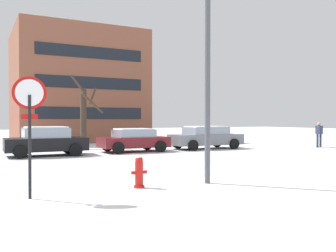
# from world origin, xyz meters

# --- Properties ---
(ground_plane) EXTENTS (120.00, 120.00, 0.00)m
(ground_plane) POSITION_xyz_m (0.00, 0.00, 0.00)
(ground_plane) COLOR white
(road_surface) EXTENTS (80.00, 8.27, 0.00)m
(road_surface) POSITION_xyz_m (0.00, 3.13, 0.00)
(road_surface) COLOR silver
(road_surface) RESTS_ON ground
(stop_sign) EXTENTS (0.75, 0.13, 2.84)m
(stop_sign) POSITION_xyz_m (-2.94, -1.96, 1.99)
(stop_sign) COLOR black
(stop_sign) RESTS_ON ground
(fire_hydrant) EXTENTS (0.44, 0.30, 0.88)m
(fire_hydrant) POSITION_xyz_m (-0.15, -1.81, 0.44)
(fire_hydrant) COLOR red
(fire_hydrant) RESTS_ON ground
(street_lamp) EXTENTS (1.70, 0.36, 6.22)m
(street_lamp) POSITION_xyz_m (2.15, -2.08, 3.76)
(street_lamp) COLOR #4C4F54
(street_lamp) RESTS_ON ground
(parked_car_black) EXTENTS (3.95, 2.19, 1.48)m
(parked_car_black) POSITION_xyz_m (-0.92, 8.39, 0.75)
(parked_car_black) COLOR black
(parked_car_black) RESTS_ON ground
(parked_car_maroon) EXTENTS (3.85, 2.17, 1.33)m
(parked_car_maroon) POSITION_xyz_m (3.89, 8.54, 0.69)
(parked_car_maroon) COLOR maroon
(parked_car_maroon) RESTS_ON ground
(parked_car_gray) EXTENTS (4.59, 2.14, 1.42)m
(parked_car_gray) POSITION_xyz_m (8.71, 8.45, 0.73)
(parked_car_gray) COLOR slate
(parked_car_gray) RESTS_ON ground
(pedestrian_crossing) EXTENTS (0.56, 0.44, 1.65)m
(pedestrian_crossing) POSITION_xyz_m (16.01, 6.04, 0.96)
(pedestrian_crossing) COLOR #2D334C
(pedestrian_crossing) RESTS_ON ground
(tree_far_left) EXTENTS (1.98, 1.82, 4.55)m
(tree_far_left) POSITION_xyz_m (1.86, 11.61, 2.08)
(tree_far_left) COLOR #423326
(tree_far_left) RESTS_ON ground
(building_far_left) EXTENTS (10.26, 9.44, 9.36)m
(building_far_left) POSITION_xyz_m (3.78, 21.52, 4.68)
(building_far_left) COLOR brown
(building_far_left) RESTS_ON ground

